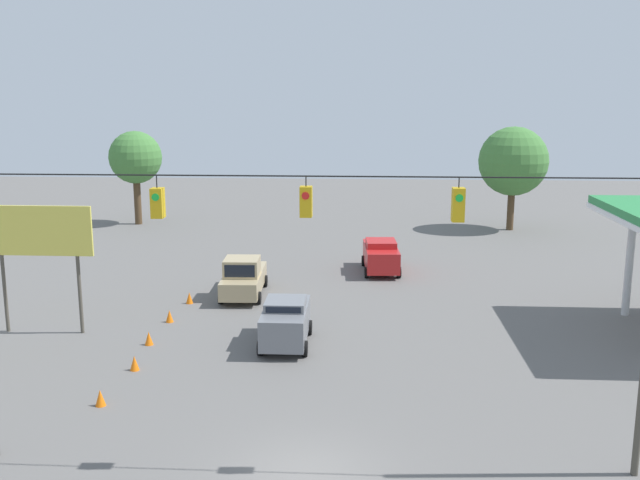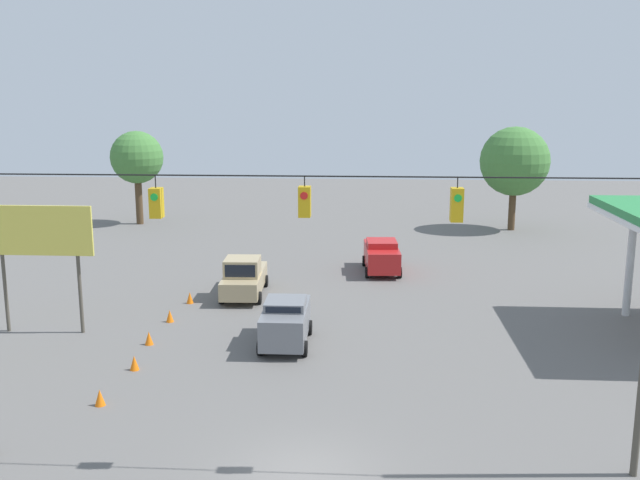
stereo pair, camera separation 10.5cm
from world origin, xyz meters
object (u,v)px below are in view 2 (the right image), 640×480
sedan_grey_withflow_mid (286,321)px  roadside_billboard (38,238)px  tree_horizon_left (515,162)px  traffic_cone_third (149,338)px  traffic_cone_nearest (100,397)px  traffic_cone_second (134,363)px  pickup_truck_tan_withflow_far (244,278)px  traffic_cone_fourth (170,316)px  tree_horizon_right (137,158)px  overhead_signal_span (306,282)px  traffic_cone_fifth (190,298)px  sedan_red_oncoming_deep (382,255)px

sedan_grey_withflow_mid → roadside_billboard: size_ratio=0.72×
tree_horizon_left → traffic_cone_third: bearing=53.0°
traffic_cone_nearest → traffic_cone_second: bearing=-93.0°
traffic_cone_second → traffic_cone_third: bearing=-84.4°
pickup_truck_tan_withflow_far → traffic_cone_nearest: 13.94m
traffic_cone_nearest → traffic_cone_fourth: (0.05, -9.06, 0.00)m
sedan_grey_withflow_mid → traffic_cone_third: bearing=4.0°
tree_horizon_right → overhead_signal_span: bearing=114.0°
traffic_cone_third → sedan_grey_withflow_mid: bearing=-176.0°
pickup_truck_tan_withflow_far → sedan_grey_withflow_mid: 7.86m
overhead_signal_span → pickup_truck_tan_withflow_far: bearing=-74.7°
sedan_grey_withflow_mid → traffic_cone_second: bearing=30.2°
pickup_truck_tan_withflow_far → traffic_cone_fifth: bearing=32.2°
sedan_grey_withflow_mid → traffic_cone_fourth: (5.72, -2.67, -0.74)m
sedan_grey_withflow_mid → tree_horizon_right: size_ratio=0.55×
sedan_grey_withflow_mid → tree_horizon_right: 31.62m
sedan_red_oncoming_deep → roadside_billboard: roadside_billboard is taller
traffic_cone_fifth → tree_horizon_right: (9.44, -21.83, 5.07)m
traffic_cone_fourth → traffic_cone_fifth: size_ratio=1.00×
traffic_cone_second → tree_horizon_right: tree_horizon_right is taller
traffic_cone_fifth → tree_horizon_right: size_ratio=0.08×
traffic_cone_second → traffic_cone_third: 2.82m
tree_horizon_right → traffic_cone_nearest: bearing=105.3°
traffic_cone_nearest → tree_horizon_right: (9.28, -33.92, 5.07)m
tree_horizon_left → traffic_cone_fourth: bearing=49.7°
sedan_grey_withflow_mid → traffic_cone_third: size_ratio=7.09×
sedan_red_oncoming_deep → traffic_cone_third: sedan_red_oncoming_deep is taller
roadside_billboard → traffic_cone_fifth: bearing=-138.7°
traffic_cone_fourth → sedan_red_oncoming_deep: bearing=-134.6°
traffic_cone_nearest → traffic_cone_second: same height
overhead_signal_span → roadside_billboard: bearing=-40.8°
traffic_cone_second → tree_horizon_left: 36.50m
sedan_grey_withflow_mid → traffic_cone_second: 6.41m
sedan_grey_withflow_mid → traffic_cone_second: size_ratio=7.09×
traffic_cone_nearest → traffic_cone_fourth: 9.06m
traffic_cone_fourth → roadside_billboard: bearing=18.3°
traffic_cone_third → roadside_billboard: (5.10, -1.36, 3.96)m
traffic_cone_fourth → tree_horizon_right: tree_horizon_right is taller
traffic_cone_fourth → traffic_cone_fifth: (-0.21, -3.02, 0.00)m
overhead_signal_span → traffic_cone_nearest: (7.36, -3.52, -5.12)m
pickup_truck_tan_withflow_far → roadside_billboard: (7.89, 6.31, 3.28)m
sedan_grey_withflow_mid → tree_horizon_left: size_ratio=0.51×
traffic_cone_fourth → roadside_billboard: (5.17, 1.71, 3.96)m
overhead_signal_span → pickup_truck_tan_withflow_far: 18.35m
tree_horizon_left → overhead_signal_span: bearing=70.5°
pickup_truck_tan_withflow_far → roadside_billboard: bearing=38.7°
roadside_billboard → tree_horizon_left: bearing=-134.7°
pickup_truck_tan_withflow_far → traffic_cone_third: size_ratio=8.91×
overhead_signal_span → sedan_red_oncoming_deep: bearing=-96.6°
pickup_truck_tan_withflow_far → sedan_grey_withflow_mid: size_ratio=1.26×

